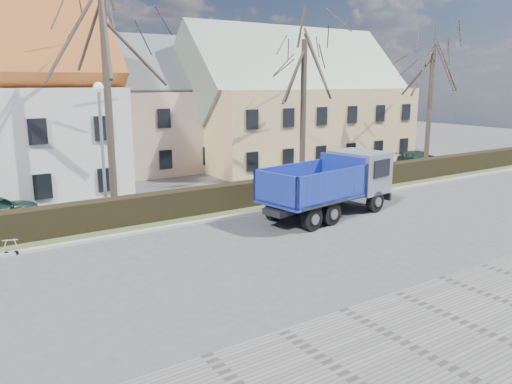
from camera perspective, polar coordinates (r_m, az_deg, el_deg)
ground at (r=19.50m, az=-2.34°, el=-7.03°), size 120.00×120.00×0.00m
sidewalk_near at (r=13.55m, az=17.37°, el=-16.64°), size 80.00×5.00×0.08m
curb_far at (r=23.36m, az=-8.18°, el=-3.68°), size 80.00×0.30×0.12m
grass_strip at (r=24.77m, az=-9.76°, el=-2.82°), size 80.00×3.00×0.10m
hedge at (r=24.45m, az=-9.62°, el=-1.57°), size 60.00×0.90×1.30m
building_pink at (r=38.30m, az=-12.85°, el=8.41°), size 10.80×8.80×8.00m
building_yellow at (r=41.55m, az=4.54°, el=9.31°), size 18.80×10.80×8.50m
tree_1 at (r=25.39m, az=-16.65°, el=11.55°), size 9.20×9.20×12.65m
tree_2 at (r=31.11m, az=5.44°, el=10.56°), size 8.00×8.00×11.00m
tree_3 at (r=39.73m, az=19.29°, el=9.93°), size 7.60×7.60×10.45m
dump_truck at (r=24.49m, az=7.81°, el=0.67°), size 8.11×4.10×3.10m
streetlight at (r=23.93m, az=-17.11°, el=4.20°), size 0.51×0.51×6.59m
cart_frame at (r=21.36m, az=-26.84°, el=-5.64°), size 0.88×0.66×0.72m
parked_car_b at (r=41.69m, az=18.02°, el=3.71°), size 4.28×2.08×1.20m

